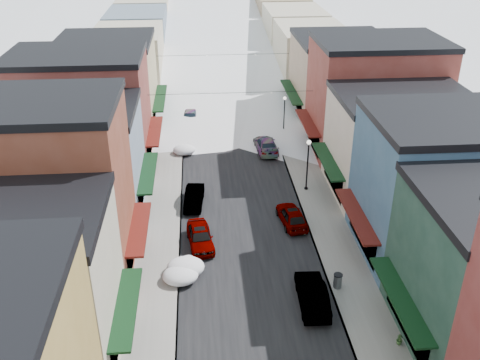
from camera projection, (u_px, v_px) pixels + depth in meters
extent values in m
cube|color=black|center=(222.00, 91.00, 73.23)|extent=(10.00, 160.00, 0.01)
cube|color=gray|center=(174.00, 91.00, 72.73)|extent=(3.20, 160.00, 0.15)
cube|color=gray|center=(270.00, 89.00, 73.67)|extent=(3.20, 160.00, 0.15)
cube|color=slate|center=(185.00, 91.00, 72.84)|extent=(0.10, 160.00, 0.15)
cube|color=slate|center=(259.00, 89.00, 73.56)|extent=(0.10, 160.00, 0.15)
cube|color=#C0B69A|center=(17.00, 294.00, 28.19)|extent=(10.00, 8.00, 9.00)
cube|color=black|center=(126.00, 307.00, 29.18)|extent=(1.20, 6.80, 0.15)
cube|color=brown|center=(40.00, 196.00, 34.54)|extent=(11.00, 8.00, 12.00)
cube|color=black|center=(22.00, 104.00, 31.66)|extent=(11.20, 8.20, 0.50)
cube|color=#56140E|center=(139.00, 228.00, 36.26)|extent=(1.20, 6.80, 0.15)
cube|color=#7A8BA2|center=(77.00, 163.00, 42.90)|extent=(10.00, 9.00, 8.50)
cube|color=black|center=(68.00, 110.00, 40.83)|extent=(10.20, 9.20, 0.50)
cube|color=black|center=(148.00, 172.00, 43.79)|extent=(1.20, 7.65, 0.15)
cube|color=maroon|center=(83.00, 113.00, 50.34)|extent=(12.00, 9.00, 10.50)
cube|color=black|center=(74.00, 55.00, 47.81)|extent=(12.20, 9.20, 0.50)
cube|color=#56140E|center=(155.00, 131.00, 51.75)|extent=(1.20, 7.65, 0.15)
cube|color=tan|center=(109.00, 86.00, 59.49)|extent=(10.00, 11.00, 9.50)
cube|color=black|center=(103.00, 41.00, 57.19)|extent=(10.20, 11.20, 0.50)
cube|color=black|center=(160.00, 98.00, 60.60)|extent=(1.20, 9.35, 0.15)
cube|color=black|center=(400.00, 298.00, 29.83)|extent=(1.20, 7.65, 0.15)
cube|color=#345776|center=(437.00, 190.00, 37.36)|extent=(10.00, 9.00, 10.00)
cube|color=black|center=(451.00, 119.00, 34.95)|extent=(10.20, 9.20, 0.50)
cube|color=#56140E|center=(356.00, 215.00, 37.79)|extent=(1.20, 7.65, 0.15)
cube|color=beige|center=(399.00, 147.00, 45.71)|extent=(11.00, 9.00, 8.50)
cube|color=black|center=(406.00, 97.00, 43.64)|extent=(11.20, 9.20, 0.50)
cube|color=black|center=(328.00, 161.00, 45.76)|extent=(1.20, 7.65, 0.15)
cube|color=maroon|center=(374.00, 99.00, 53.13)|extent=(12.00, 9.00, 11.00)
cube|color=black|center=(381.00, 41.00, 50.49)|extent=(12.20, 9.20, 0.50)
cube|color=#56140E|center=(307.00, 123.00, 53.72)|extent=(1.20, 7.65, 0.15)
cube|color=#A08369|center=(339.00, 80.00, 62.37)|extent=(10.00, 11.00, 9.00)
cube|color=black|center=(343.00, 39.00, 60.18)|extent=(10.20, 11.20, 0.50)
cube|color=black|center=(291.00, 92.00, 62.57)|extent=(1.20, 9.35, 0.15)
cube|color=gray|center=(129.00, 60.00, 72.27)|extent=(9.00, 13.00, 8.00)
cube|color=gray|center=(311.00, 56.00, 74.05)|extent=(9.00, 13.00, 8.00)
cube|color=gray|center=(138.00, 37.00, 84.66)|extent=(9.00, 13.00, 8.00)
cube|color=gray|center=(294.00, 34.00, 86.44)|extent=(9.00, 13.00, 8.00)
cube|color=gray|center=(145.00, 20.00, 97.05)|extent=(9.00, 13.00, 8.00)
cube|color=gray|center=(281.00, 18.00, 98.83)|extent=(9.00, 13.00, 8.00)
cube|color=gray|center=(150.00, 7.00, 109.44)|extent=(9.00, 13.00, 8.00)
cube|color=gray|center=(271.00, 5.00, 111.22)|extent=(9.00, 13.00, 8.00)
cylinder|color=black|center=(231.00, 93.00, 52.68)|extent=(16.40, 0.04, 0.04)
cylinder|color=black|center=(223.00, 55.00, 65.96)|extent=(16.40, 0.04, 0.04)
imported|color=#979B9F|center=(200.00, 237.00, 39.78)|extent=(2.30, 4.59, 1.50)
imported|color=black|center=(194.00, 197.00, 45.19)|extent=(1.84, 4.31, 1.38)
imported|color=#ADB1B6|center=(190.00, 118.00, 61.82)|extent=(2.36, 5.15, 1.46)
imported|color=black|center=(312.00, 294.00, 33.85)|extent=(1.85, 4.86, 1.58)
imported|color=#909498|center=(292.00, 216.00, 42.47)|extent=(2.28, 4.53, 1.48)
imported|color=black|center=(266.00, 145.00, 54.95)|extent=(2.32, 5.19, 1.48)
imported|color=#9B9FA3|center=(205.00, 80.00, 75.05)|extent=(2.21, 4.36, 1.42)
imported|color=white|center=(232.00, 63.00, 83.00)|extent=(2.72, 5.28, 1.42)
cylinder|color=slate|center=(338.00, 281.00, 35.28)|extent=(0.56, 0.56, 0.97)
cylinder|color=black|center=(338.00, 275.00, 35.04)|extent=(0.60, 0.60, 0.06)
cylinder|color=black|center=(306.00, 188.00, 47.68)|extent=(0.33, 0.33, 0.11)
cylinder|color=black|center=(307.00, 167.00, 46.71)|extent=(0.13, 0.13, 4.36)
sphere|color=white|center=(309.00, 142.00, 45.63)|extent=(0.39, 0.39, 0.39)
cylinder|color=black|center=(283.00, 134.00, 58.97)|extent=(0.30, 0.30, 0.10)
cylinder|color=black|center=(284.00, 117.00, 58.07)|extent=(0.12, 0.12, 4.01)
sphere|color=white|center=(285.00, 98.00, 57.08)|extent=(0.36, 0.36, 0.36)
imported|color=#385E2B|center=(399.00, 340.00, 30.76)|extent=(0.43, 0.43, 0.62)
ellipsoid|color=white|center=(180.00, 275.00, 36.00)|extent=(2.43, 2.06, 1.03)
ellipsoid|color=white|center=(184.00, 268.00, 37.20)|extent=(1.04, 0.94, 0.52)
ellipsoid|color=white|center=(185.00, 267.00, 36.74)|extent=(2.63, 2.22, 1.11)
ellipsoid|color=white|center=(189.00, 260.00, 37.95)|extent=(1.12, 1.01, 0.56)
ellipsoid|color=white|center=(184.00, 150.00, 54.44)|extent=(2.28, 1.93, 0.97)
ellipsoid|color=white|center=(186.00, 147.00, 55.62)|extent=(0.98, 0.88, 0.49)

